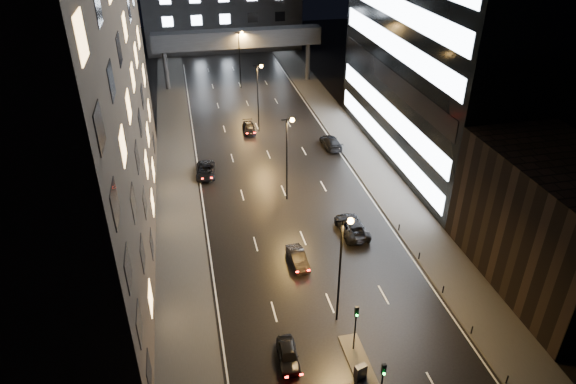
# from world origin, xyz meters

# --- Properties ---
(ground) EXTENTS (160.00, 160.00, 0.00)m
(ground) POSITION_xyz_m (0.00, 40.00, 0.00)
(ground) COLOR black
(ground) RESTS_ON ground
(sidewalk_left) EXTENTS (5.00, 110.00, 0.15)m
(sidewalk_left) POSITION_xyz_m (-12.50, 35.00, 0.07)
(sidewalk_left) COLOR #383533
(sidewalk_left) RESTS_ON ground
(sidewalk_right) EXTENTS (5.00, 110.00, 0.15)m
(sidewalk_right) POSITION_xyz_m (12.50, 35.00, 0.07)
(sidewalk_right) COLOR #383533
(sidewalk_right) RESTS_ON ground
(building_left) EXTENTS (15.00, 48.00, 40.00)m
(building_left) POSITION_xyz_m (-22.50, 24.00, 20.00)
(building_left) COLOR #2D2319
(building_left) RESTS_ON ground
(building_right_low) EXTENTS (10.00, 18.00, 12.00)m
(building_right_low) POSITION_xyz_m (20.00, 9.00, 6.00)
(building_right_low) COLOR black
(building_right_low) RESTS_ON ground
(skybridge) EXTENTS (30.00, 3.00, 10.00)m
(skybridge) POSITION_xyz_m (0.00, 70.00, 8.34)
(skybridge) COLOR #333335
(skybridge) RESTS_ON ground
(median_island) EXTENTS (1.60, 8.00, 0.15)m
(median_island) POSITION_xyz_m (0.30, 2.00, 0.07)
(median_island) COLOR #383533
(median_island) RESTS_ON ground
(traffic_signal_near) EXTENTS (0.28, 0.34, 4.40)m
(traffic_signal_near) POSITION_xyz_m (0.30, 4.49, 3.09)
(traffic_signal_near) COLOR black
(traffic_signal_near) RESTS_ON median_island
(traffic_signal_far) EXTENTS (0.28, 0.34, 4.40)m
(traffic_signal_far) POSITION_xyz_m (0.30, -1.01, 3.09)
(traffic_signal_far) COLOR black
(traffic_signal_far) RESTS_ON median_island
(bollard_row) EXTENTS (0.12, 25.12, 0.90)m
(bollard_row) POSITION_xyz_m (10.20, 6.50, 0.45)
(bollard_row) COLOR black
(bollard_row) RESTS_ON ground
(streetlight_near) EXTENTS (1.45, 0.50, 10.15)m
(streetlight_near) POSITION_xyz_m (0.16, 8.00, 6.50)
(streetlight_near) COLOR black
(streetlight_near) RESTS_ON ground
(streetlight_mid_a) EXTENTS (1.45, 0.50, 10.15)m
(streetlight_mid_a) POSITION_xyz_m (0.16, 28.00, 6.50)
(streetlight_mid_a) COLOR black
(streetlight_mid_a) RESTS_ON ground
(streetlight_mid_b) EXTENTS (1.45, 0.50, 10.15)m
(streetlight_mid_b) POSITION_xyz_m (0.16, 48.00, 6.50)
(streetlight_mid_b) COLOR black
(streetlight_mid_b) RESTS_ON ground
(streetlight_far) EXTENTS (1.45, 0.50, 10.15)m
(streetlight_far) POSITION_xyz_m (0.16, 68.00, 6.50)
(streetlight_far) COLOR black
(streetlight_far) RESTS_ON ground
(car_away_a) EXTENTS (1.75, 3.88, 1.29)m
(car_away_a) POSITION_xyz_m (-4.95, 4.55, 0.65)
(car_away_a) COLOR black
(car_away_a) RESTS_ON ground
(car_away_b) EXTENTS (1.65, 4.13, 1.34)m
(car_away_b) POSITION_xyz_m (-1.50, 16.01, 0.67)
(car_away_b) COLOR black
(car_away_b) RESTS_ON ground
(car_away_c) EXTENTS (2.80, 5.19, 1.38)m
(car_away_c) POSITION_xyz_m (-8.83, 35.80, 0.69)
(car_away_c) COLOR black
(car_away_c) RESTS_ON ground
(car_away_d) EXTENTS (2.00, 4.46, 1.27)m
(car_away_d) POSITION_xyz_m (-1.50, 48.12, 0.64)
(car_away_d) COLOR black
(car_away_d) RESTS_ON ground
(car_toward_a) EXTENTS (2.73, 5.60, 1.53)m
(car_toward_a) POSITION_xyz_m (5.24, 19.91, 0.77)
(car_toward_a) COLOR black
(car_toward_a) RESTS_ON ground
(car_toward_b) EXTENTS (2.25, 5.33, 1.54)m
(car_toward_b) POSITION_xyz_m (9.00, 40.46, 0.77)
(car_toward_b) COLOR black
(car_toward_b) RESTS_ON ground
(utility_cabinet) EXTENTS (0.99, 0.68, 1.21)m
(utility_cabinet) POSITION_xyz_m (-0.10, 1.76, 0.76)
(utility_cabinet) COLOR #464648
(utility_cabinet) RESTS_ON median_island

